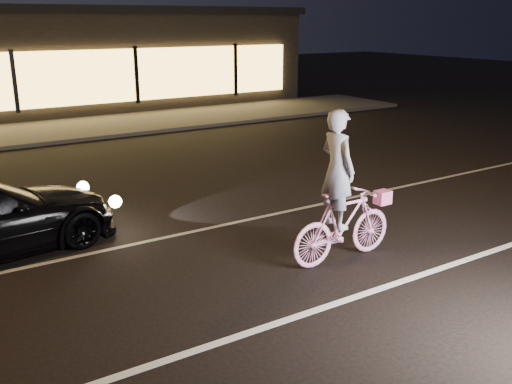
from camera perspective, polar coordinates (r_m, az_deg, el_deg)
ground at (r=8.58m, az=-3.20°, el=-8.63°), size 90.00×90.00×0.00m
lane_stripe_near at (r=7.45m, az=2.65°, el=-12.80°), size 60.00×0.12×0.01m
lane_stripe_far at (r=10.23m, az=-8.76°, el=-4.45°), size 60.00×0.10×0.01m
sidewalk at (r=20.44m, az=-21.58°, el=5.49°), size 30.00×4.00×0.12m
cyclist at (r=8.96m, az=8.56°, el=-1.68°), size 1.93×0.67×2.43m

